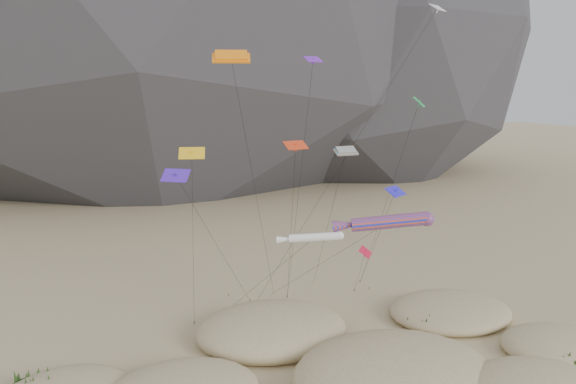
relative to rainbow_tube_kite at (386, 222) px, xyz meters
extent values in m
ellipsoid|color=black|center=(50.50, 100.16, 26.40)|extent=(130.55, 126.41, 100.00)
ellipsoid|color=#CCB789|center=(-2.37, -5.95, -10.67)|extent=(16.31, 13.87, 4.15)
ellipsoid|color=#CCB789|center=(14.02, -6.04, -11.08)|extent=(9.74, 8.28, 2.30)
ellipsoid|color=#CCB789|center=(-8.40, 5.56, -10.79)|extent=(14.17, 12.05, 3.59)
ellipsoid|color=#CCB789|center=(10.13, 3.56, -11.04)|extent=(12.72, 10.81, 2.49)
ellipsoid|color=black|center=(-2.25, -6.13, -10.50)|extent=(3.32, 2.84, 1.00)
ellipsoid|color=black|center=(0.62, -4.32, -10.60)|extent=(2.53, 2.17, 0.76)
ellipsoid|color=black|center=(13.00, -8.90, -11.00)|extent=(2.22, 1.90, 0.67)
ellipsoid|color=black|center=(-7.76, 7.33, -10.60)|extent=(3.44, 2.94, 1.03)
ellipsoid|color=black|center=(-6.69, 4.22, -10.70)|extent=(2.38, 2.03, 0.71)
ellipsoid|color=black|center=(8.00, 2.77, -10.90)|extent=(2.49, 2.13, 0.75)
ellipsoid|color=black|center=(5.49, 1.98, -11.00)|extent=(2.03, 1.74, 0.61)
cylinder|color=#3F2D1E|center=(-7.75, 13.23, -11.45)|extent=(0.08, 0.08, 0.30)
cylinder|color=#3F2D1E|center=(-7.63, 14.71, -11.45)|extent=(0.08, 0.08, 0.30)
cylinder|color=#3F2D1E|center=(-3.44, 14.37, -11.45)|extent=(0.08, 0.08, 0.30)
cylinder|color=#3F2D1E|center=(4.39, 13.40, -11.45)|extent=(0.08, 0.08, 0.30)
cylinder|color=#3F2D1E|center=(6.24, 13.26, -11.45)|extent=(0.08, 0.08, 0.30)
cylinder|color=#3F2D1E|center=(-9.38, 17.13, -11.45)|extent=(0.08, 0.08, 0.30)
cylinder|color=#3F2D1E|center=(6.41, 15.74, -11.45)|extent=(0.08, 0.08, 0.30)
cylinder|color=#3F2D1E|center=(-14.53, 11.21, -11.45)|extent=(0.08, 0.08, 0.30)
cylinder|color=#DD4E17|center=(0.28, -0.12, 0.04)|extent=(6.47, 3.62, 1.85)
sphere|color=#DD4E17|center=(3.25, -1.37, 0.29)|extent=(1.24, 1.24, 1.24)
cone|color=#DD4E17|center=(-2.98, 1.25, -0.28)|extent=(2.88, 2.02, 1.33)
cylinder|color=black|center=(-2.29, 7.87, -5.78)|extent=(5.16, 16.01, 11.66)
cylinder|color=silver|center=(-5.98, 1.50, -1.11)|extent=(4.21, 2.40, 0.98)
sphere|color=silver|center=(-4.04, 0.62, -0.94)|extent=(0.72, 0.72, 0.72)
cone|color=silver|center=(-8.12, 2.47, -1.33)|extent=(1.85, 1.28, 0.73)
cylinder|color=black|center=(-8.06, 7.65, -6.36)|extent=(4.18, 12.33, 10.50)
cube|color=orange|center=(-12.90, 1.82, 13.57)|extent=(3.07, 1.87, 0.84)
cube|color=orange|center=(-12.90, 1.82, 13.79)|extent=(2.59, 1.51, 0.82)
cylinder|color=black|center=(-8.65, 8.96, 0.99)|extent=(8.53, 14.31, 25.18)
cube|color=#F8531A|center=(-2.87, 2.05, 5.96)|extent=(2.09, 0.97, 0.58)
cube|color=#F8531A|center=(-2.87, 2.05, 6.14)|extent=(1.77, 0.77, 0.57)
cylinder|color=black|center=(-0.99, 9.56, -2.82)|extent=(3.79, 15.06, 17.57)
cube|color=#441FB7|center=(-18.11, -1.98, 5.41)|extent=(2.12, 1.87, 0.81)
cube|color=#441FB7|center=(-18.11, -1.98, 5.26)|extent=(0.34, 0.35, 0.65)
cylinder|color=black|center=(-12.87, 6.37, -3.07)|extent=(10.51, 16.72, 16.98)
cube|color=silver|center=(6.46, 3.02, 18.30)|extent=(1.96, 1.66, 0.61)
cube|color=silver|center=(6.46, 3.02, 18.15)|extent=(0.26, 0.25, 0.60)
cylinder|color=black|center=(-0.65, 8.13, 3.37)|extent=(14.24, 10.24, 29.86)
cube|color=green|center=(6.38, 5.12, 9.98)|extent=(2.25, 2.43, 0.95)
cube|color=green|center=(6.38, 5.12, 9.83)|extent=(0.42, 0.41, 0.75)
cylinder|color=black|center=(6.40, 10.43, -0.79)|extent=(0.05, 10.64, 21.54)
cube|color=#2018CC|center=(1.35, 0.73, 2.47)|extent=(2.31, 1.97, 0.71)
cube|color=#2018CC|center=(1.35, 0.73, 2.32)|extent=(0.30, 0.28, 0.71)
cylinder|color=black|center=(3.88, 8.23, -4.54)|extent=(5.09, 15.03, 14.03)
cube|color=#661EB1|center=(-4.78, 4.80, 13.73)|extent=(1.69, 1.15, 0.54)
cube|color=#661EB1|center=(-4.78, 4.80, 13.58)|extent=(0.21, 0.18, 0.54)
cylinder|color=black|center=(-4.11, 9.58, 1.09)|extent=(1.37, 9.60, 25.29)
cube|color=red|center=(-8.37, -0.09, 6.95)|extent=(1.95, 1.25, 0.61)
cube|color=red|center=(-8.37, -0.09, 6.80)|extent=(0.24, 0.18, 0.63)
cylinder|color=black|center=(-5.90, 7.14, -2.30)|extent=(4.96, 14.48, 18.52)
cube|color=gold|center=(-15.91, 2.97, 6.31)|extent=(2.21, 1.48, 0.86)
cube|color=gold|center=(-15.91, 2.97, 6.16)|extent=(0.31, 0.34, 0.67)
cylinder|color=black|center=(-15.22, 7.09, -2.62)|extent=(1.41, 8.27, 17.87)
cube|color=red|center=(-3.46, -2.79, -1.47)|extent=(1.69, 1.81, 0.64)
cube|color=red|center=(-3.46, -2.79, -1.62)|extent=(0.28, 0.28, 0.56)
cylinder|color=black|center=(0.46, 5.31, -6.51)|extent=(7.88, 16.21, 10.10)
camera|label=1|loc=(-24.79, -40.43, 11.55)|focal=35.00mm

